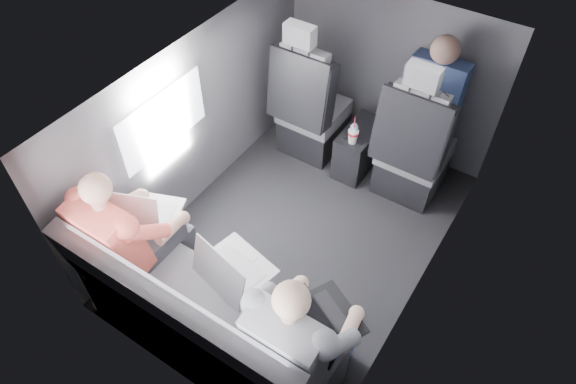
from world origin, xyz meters
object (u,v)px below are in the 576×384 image
Objects in this scene: front_seat_left at (310,113)px; water_bottle at (353,133)px; laptop_white at (145,211)px; laptop_silver at (232,268)px; laptop_black at (326,319)px; passenger_front_right at (433,97)px; passenger_rear_right at (302,336)px; passenger_rear_left at (132,235)px; front_seat_right at (412,154)px; rear_bench at (205,323)px; soda_cup at (353,136)px; center_console at (359,149)px.

front_seat_left is 7.69× the size of water_bottle.
laptop_silver is at bearing -3.94° from laptop_white.
passenger_front_right reaches higher than laptop_black.
passenger_front_right is (-0.17, 2.06, 0.13)m from passenger_rear_right.
passenger_rear_left is (-0.65, -0.13, -0.02)m from laptop_silver.
front_seat_right is 2.10m from passenger_rear_left.
passenger_front_right is (1.03, 2.06, 0.13)m from passenger_rear_left.
water_bottle is 0.35× the size of laptop_black.
laptop_white is (-0.20, -1.63, 0.24)m from front_seat_left.
passenger_rear_left is at bearing -109.47° from water_bottle.
front_seat_right is at bearing 94.74° from passenger_rear_right.
rear_bench is at bearing -101.34° from passenger_front_right.
front_seat_left reaches higher than laptop_silver.
front_seat_right is 2.71× the size of laptop_black.
water_bottle is at bearing 112.81° from laptop_black.
passenger_front_right is (0.42, 0.39, 0.29)m from soda_cup.
center_console is at bearing 5.07° from front_seat_left.
passenger_rear_left is (-1.04, -1.81, 0.22)m from front_seat_right.
rear_bench is 2.25m from passenger_front_right.
passenger_rear_right is at bearing -59.83° from front_seat_left.
front_seat_right is at bearing 76.69° from rear_bench.
center_console is 1.94m from rear_bench.
center_console is 0.31m from soda_cup.
laptop_white is at bearing 178.54° from laptop_black.
passenger_rear_right is at bearing -85.38° from passenger_front_right.
water_bottle is 0.37× the size of laptop_silver.
laptop_black is (0.66, -1.70, 0.43)m from center_console.
laptop_silver is 0.66m from passenger_rear_left.
front_seat_left is 0.98m from passenger_front_right.
front_seat_right is 1.69m from laptop_black.
rear_bench is at bearing -76.69° from front_seat_left.
passenger_rear_left reaches higher than laptop_white.
laptop_black is at bearing -82.96° from front_seat_right.
center_console is at bearing 93.09° from soda_cup.
front_seat_right is 1.96m from rear_bench.
passenger_rear_right is (-0.06, -0.14, -0.02)m from laptop_black.
laptop_silver reaches higher than center_console.
laptop_black reaches higher than water_bottle.
laptop_silver is (0.51, -1.68, 0.24)m from front_seat_left.
soda_cup is (0.01, -0.17, 0.26)m from center_console.
water_bottle is at bearing 66.80° from laptop_white.
laptop_black is at bearing -68.95° from center_console.
passenger_front_right reaches higher than water_bottle.
laptop_silver is at bearing -88.25° from soda_cup.
front_seat_right is 1.83m from passenger_rear_right.
soda_cup is at bearing 91.75° from laptop_silver.
passenger_front_right is at bearing 78.99° from laptop_silver.
water_bottle is (0.45, -0.11, 0.07)m from front_seat_left.
front_seat_right is 1.55× the size of passenger_front_right.
laptop_black is at bearing 68.79° from passenger_rear_right.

